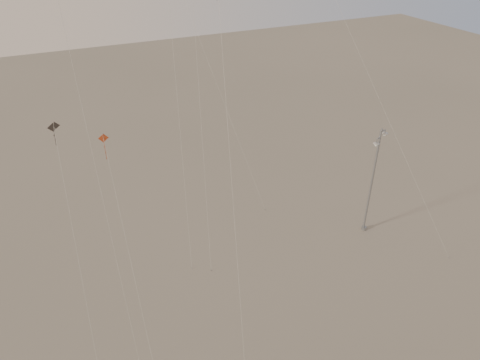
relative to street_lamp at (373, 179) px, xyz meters
name	(u,v)px	position (x,y,z in m)	size (l,w,h in m)	color
ground	(298,323)	(-10.99, -6.79, -5.20)	(160.00, 160.00, 0.00)	gray
street_lamp	(373,179)	(0.00, 0.00, 0.00)	(1.56, 0.87, 9.76)	gray
kite_1	(224,73)	(-14.24, -2.16, 11.62)	(2.76, 9.34, 22.26)	#342F2B
kite_3	(118,206)	(-21.19, -2.84, 5.02)	(0.56, 7.59, 13.99)	#963315
kite_4	(336,1)	(-1.70, 5.27, 13.39)	(7.60, 15.49, 25.16)	#342F2B
kite_6	(65,191)	(-23.74, -1.51, 5.93)	(1.06, 6.95, 14.75)	#342F2B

